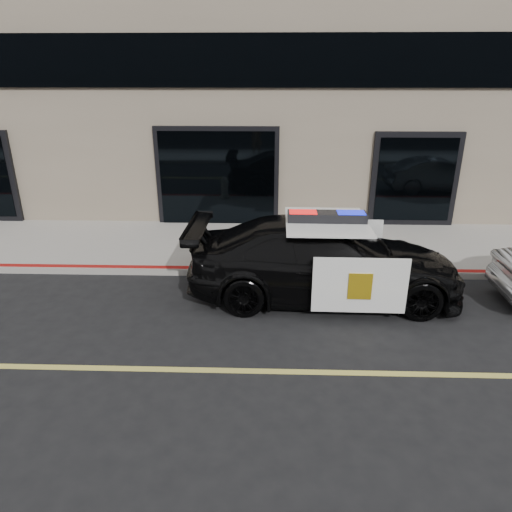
{
  "coord_description": "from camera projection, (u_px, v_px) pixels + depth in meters",
  "views": [
    {
      "loc": [
        0.49,
        -5.75,
        4.18
      ],
      "look_at": [
        0.24,
        2.2,
        1.0
      ],
      "focal_mm": 32.0,
      "sensor_mm": 36.0,
      "label": 1
    }
  ],
  "objects": [
    {
      "name": "sidewalk_n",
      "position": [
        251.0,
        245.0,
        11.74
      ],
      "size": [
        60.0,
        3.5,
        0.15
      ],
      "primitive_type": "cube",
      "color": "gray",
      "rests_on": "ground"
    },
    {
      "name": "police_car",
      "position": [
        324.0,
        259.0,
        8.98
      ],
      "size": [
        2.53,
        5.42,
        1.75
      ],
      "color": "black",
      "rests_on": "ground"
    },
    {
      "name": "building_n",
      "position": [
        257.0,
        12.0,
        14.42
      ],
      "size": [
        60.0,
        7.0,
        12.0
      ],
      "primitive_type": "cube",
      "color": "#756856",
      "rests_on": "ground"
    },
    {
      "name": "fire_hydrant",
      "position": [
        200.0,
        247.0,
        10.42
      ],
      "size": [
        0.34,
        0.47,
        0.75
      ],
      "color": "silver",
      "rests_on": "sidewalk_n"
    },
    {
      "name": "ground",
      "position": [
        236.0,
        371.0,
        6.9
      ],
      "size": [
        120.0,
        120.0,
        0.0
      ],
      "primitive_type": "plane",
      "color": "black",
      "rests_on": "ground"
    }
  ]
}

